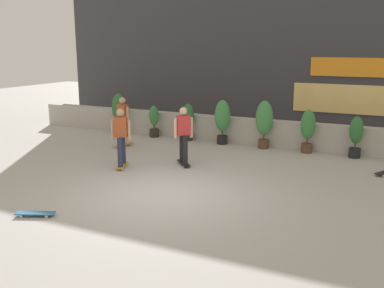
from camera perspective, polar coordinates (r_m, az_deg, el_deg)
name	(u,v)px	position (r m, az deg, el deg)	size (l,w,h in m)	color
ground_plane	(164,194)	(10.41, -3.62, -6.49)	(48.00, 48.00, 0.00)	#B2AFA8
planter_wall	(248,131)	(15.62, 7.22, 1.68)	(18.00, 0.40, 0.90)	#B2ADA3
building_backdrop	(281,49)	(19.17, 11.41, 11.99)	(20.00, 2.08, 6.50)	#38383D
potted_plant_0	(119,110)	(17.45, -9.41, 4.34)	(0.55, 0.55, 1.57)	black
potted_plant_1	(154,121)	(16.65, -4.95, 3.02)	(0.36, 0.36, 1.18)	#2D2823
potted_plant_2	(188,120)	(15.95, -0.53, 3.15)	(0.44, 0.44, 1.35)	#2D2823
potted_plant_3	(222,118)	(15.39, 3.95, 3.32)	(0.54, 0.54, 1.55)	black
potted_plant_4	(264,120)	(14.90, 9.32, 3.02)	(0.57, 0.57, 1.61)	brown
potted_plant_5	(308,128)	(14.59, 14.75, 1.98)	(0.47, 0.47, 1.40)	brown
potted_plant_6	(356,135)	(14.40, 20.45, 1.10)	(0.41, 0.41, 1.29)	black
skater_far_right	(121,135)	(12.51, -9.17, 1.13)	(0.53, 0.82, 1.70)	#BF8C26
skater_mid_plaza	(183,133)	(12.60, -1.11, 1.39)	(0.69, 0.72, 1.70)	black
skater_by_wall_left	(123,119)	(15.14, -8.92, 3.16)	(0.55, 0.82, 1.70)	#BF8C26
skateboard_near_camera	(35,213)	(9.65, -19.62, -8.44)	(0.81, 0.51, 0.08)	#266699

